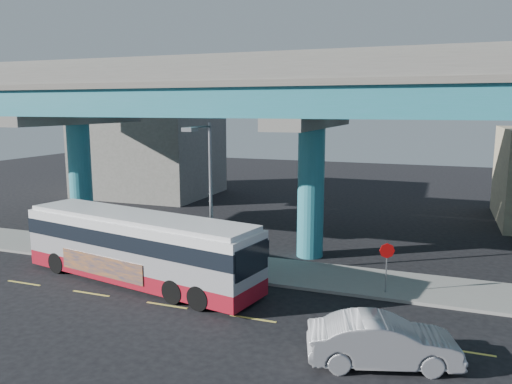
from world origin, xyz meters
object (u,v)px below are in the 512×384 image
(transit_bus, at_px, (138,245))
(sedan, at_px, (383,341))
(street_lamp, at_px, (205,178))
(stop_sign, at_px, (387,258))
(parked_car, at_px, (74,234))

(transit_bus, xyz_separation_m, sedan, (12.13, -4.07, -1.03))
(transit_bus, bearing_deg, street_lamp, 39.60)
(stop_sign, bearing_deg, street_lamp, -173.83)
(sedan, distance_m, street_lamp, 11.63)
(transit_bus, relative_size, parked_car, 2.97)
(transit_bus, height_order, sedan, transit_bus)
(transit_bus, distance_m, sedan, 12.84)
(transit_bus, bearing_deg, stop_sign, 22.52)
(parked_car, relative_size, street_lamp, 0.59)
(sedan, distance_m, stop_sign, 6.49)
(transit_bus, xyz_separation_m, street_lamp, (2.91, 1.57, 3.26))
(transit_bus, height_order, parked_car, transit_bus)
(parked_car, bearing_deg, street_lamp, -117.96)
(parked_car, relative_size, stop_sign, 1.94)
(stop_sign, bearing_deg, sedan, -83.63)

